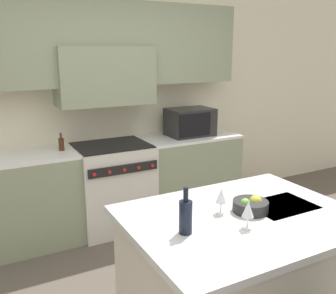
{
  "coord_description": "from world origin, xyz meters",
  "views": [
    {
      "loc": [
        -1.28,
        -1.93,
        1.9
      ],
      "look_at": [
        0.07,
        0.6,
        1.16
      ],
      "focal_mm": 40.0,
      "sensor_mm": 36.0,
      "label": 1
    }
  ],
  "objects": [
    {
      "name": "wine_glass_near",
      "position": [
        0.05,
        -0.41,
        1.03
      ],
      "size": [
        0.07,
        0.07,
        0.16
      ],
      "color": "white",
      "rests_on": "kitchen_island"
    },
    {
      "name": "wine_bottle",
      "position": [
        -0.3,
        -0.29,
        1.02
      ],
      "size": [
        0.08,
        0.08,
        0.27
      ],
      "color": "black",
      "rests_on": "kitchen_island"
    },
    {
      "name": "microwave",
      "position": [
        0.98,
        1.77,
        1.09
      ],
      "size": [
        0.52,
        0.38,
        0.32
      ],
      "color": "black",
      "rests_on": "back_counter"
    },
    {
      "name": "oil_bottle_on_counter",
      "position": [
        -0.52,
        1.77,
        1.0
      ],
      "size": [
        0.05,
        0.05,
        0.18
      ],
      "color": "#422314",
      "rests_on": "back_counter"
    },
    {
      "name": "kitchen_island",
      "position": [
        0.14,
        -0.26,
        0.46
      ],
      "size": [
        1.43,
        1.08,
        0.91
      ],
      "color": "beige",
      "rests_on": "ground_plane"
    },
    {
      "name": "wine_glass_far",
      "position": [
        0.03,
        -0.17,
        1.03
      ],
      "size": [
        0.07,
        0.07,
        0.16
      ],
      "color": "white",
      "rests_on": "kitchen_island"
    },
    {
      "name": "fruit_bowl",
      "position": [
        0.22,
        -0.24,
        0.95
      ],
      "size": [
        0.22,
        0.22,
        0.1
      ],
      "color": "black",
      "rests_on": "kitchen_island"
    },
    {
      "name": "back_cabinetry",
      "position": [
        0.0,
        2.03,
        1.58
      ],
      "size": [
        10.0,
        0.46,
        2.7
      ],
      "color": "beige",
      "rests_on": "ground_plane"
    },
    {
      "name": "back_counter",
      "position": [
        0.0,
        1.77,
        0.47
      ],
      "size": [
        3.08,
        0.62,
        0.93
      ],
      "color": "gray",
      "rests_on": "ground_plane"
    },
    {
      "name": "range_stove",
      "position": [
        -0.0,
        1.75,
        0.47
      ],
      "size": [
        0.79,
        0.7,
        0.94
      ],
      "color": "beige",
      "rests_on": "ground_plane"
    }
  ]
}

